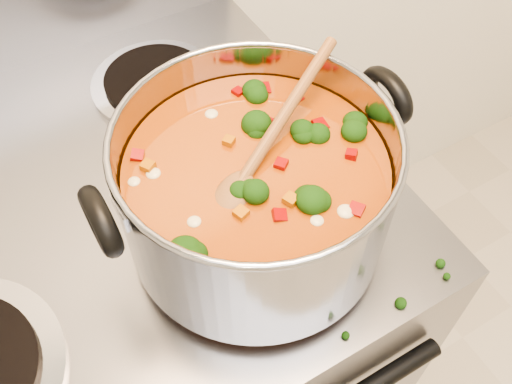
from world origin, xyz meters
TOP-DOWN VIEW (x-y plane):
  - electric_range at (-0.06, 1.16)m, footprint 0.78×0.70m
  - stockpot at (0.12, 1.00)m, footprint 0.35×0.30m
  - wooden_spoon at (0.13, 1.01)m, footprint 0.22×0.14m
  - cooktop_crumbs at (0.03, 0.99)m, footprint 0.31×0.30m

SIDE VIEW (x-z plane):
  - electric_range at x=-0.06m, z-range -0.07..1.01m
  - cooktop_crumbs at x=0.03m, z-range 0.92..0.93m
  - stockpot at x=0.12m, z-range 0.92..1.10m
  - wooden_spoon at x=0.13m, z-range 1.03..1.11m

